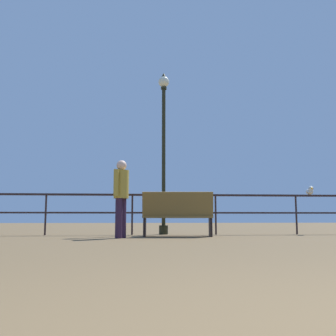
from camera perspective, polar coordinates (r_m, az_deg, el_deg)
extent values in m
cube|color=black|center=(9.40, 0.93, -4.02)|extent=(18.29, 0.05, 0.05)
cube|color=black|center=(9.39, 0.94, -6.64)|extent=(18.29, 0.04, 0.04)
cylinder|color=black|center=(9.58, -17.65, -6.60)|extent=(0.04, 0.04, 0.96)
cylinder|color=black|center=(9.34, -5.32, -6.90)|extent=(0.04, 0.04, 0.96)
cylinder|color=black|center=(9.54, 7.07, -6.88)|extent=(0.04, 0.04, 0.96)
cylinder|color=black|center=(10.15, 18.45, -6.59)|extent=(0.04, 0.04, 0.96)
cube|color=brown|center=(8.57, 1.42, -7.25)|extent=(1.57, 0.62, 0.05)
cube|color=brown|center=(8.36, 1.44, -5.39)|extent=(1.54, 0.28, 0.54)
cube|color=black|center=(8.62, 6.30, -8.62)|extent=(0.08, 0.44, 0.42)
cube|color=black|center=(8.81, 6.14, -6.30)|extent=(0.07, 0.34, 0.04)
cube|color=black|center=(8.59, -3.47, -8.65)|extent=(0.08, 0.44, 0.42)
cube|color=black|center=(8.78, -3.37, -6.33)|extent=(0.07, 0.34, 0.04)
cylinder|color=black|center=(9.62, -0.67, -9.13)|extent=(0.22, 0.22, 0.22)
cylinder|color=black|center=(9.74, -0.65, 1.82)|extent=(0.09, 0.09, 3.48)
cylinder|color=black|center=(10.18, -0.64, 11.71)|extent=(0.15, 0.15, 0.06)
sphere|color=silver|center=(10.23, -0.63, 12.62)|extent=(0.28, 0.28, 0.28)
cone|color=black|center=(10.30, -0.63, 13.61)|extent=(0.11, 0.11, 0.10)
cylinder|color=#2C1A30|center=(7.83, -7.29, -7.37)|extent=(0.14, 0.14, 0.80)
cylinder|color=#2C1A30|center=(7.97, -6.72, -7.38)|extent=(0.14, 0.14, 0.80)
cylinder|color=#AA8D31|center=(7.93, -6.93, -2.41)|extent=(0.30, 0.30, 0.57)
cylinder|color=#AA8D31|center=(7.76, -7.68, -2.17)|extent=(0.10, 0.10, 0.54)
cylinder|color=#AA8D31|center=(8.10, -6.20, -2.41)|extent=(0.10, 0.10, 0.54)
sphere|color=beige|center=(7.97, -6.88, 0.39)|extent=(0.21, 0.21, 0.21)
ellipsoid|color=silver|center=(10.32, 20.21, -3.30)|extent=(0.21, 0.30, 0.15)
ellipsoid|color=#90959B|center=(10.32, 20.21, -3.17)|extent=(0.16, 0.27, 0.05)
sphere|color=silver|center=(10.21, 20.40, -2.86)|extent=(0.13, 0.13, 0.13)
cone|color=gold|center=(10.13, 20.53, -2.82)|extent=(0.06, 0.06, 0.05)
cube|color=#90959B|center=(10.47, 19.97, -3.32)|extent=(0.08, 0.11, 0.02)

